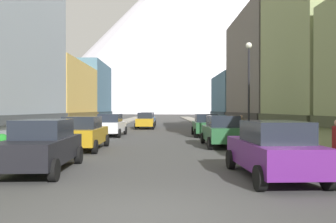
{
  "coord_description": "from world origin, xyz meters",
  "views": [
    {
      "loc": [
        0.41,
        -6.72,
        2.14
      ],
      "look_at": [
        0.88,
        26.82,
        1.93
      ],
      "focal_mm": 35.95,
      "sensor_mm": 36.0,
      "label": 1
    }
  ],
  "objects_px": {
    "car_left_1": "(84,133)",
    "streetlamp_right": "(249,77)",
    "car_right_2": "(206,125)",
    "car_right_0": "(273,149)",
    "potted_plant_1": "(2,143)",
    "car_left_2": "(111,125)",
    "trash_bin_right": "(278,138)",
    "car_driving_0": "(148,119)",
    "pedestrian_0": "(241,126)",
    "car_left_0": "(42,145)",
    "parking_meter_near": "(312,141)",
    "car_right_1": "(222,131)",
    "potted_plant_0": "(48,131)",
    "car_driving_1": "(145,121)"
  },
  "relations": [
    {
      "from": "car_left_1",
      "to": "pedestrian_0",
      "type": "xyz_separation_m",
      "value": [
        10.05,
        7.34,
        -0.04
      ]
    },
    {
      "from": "car_right_1",
      "to": "pedestrian_0",
      "type": "height_order",
      "value": "car_right_1"
    },
    {
      "from": "potted_plant_0",
      "to": "potted_plant_1",
      "type": "bearing_deg",
      "value": -90.0
    },
    {
      "from": "car_left_2",
      "to": "car_right_1",
      "type": "xyz_separation_m",
      "value": [
        7.6,
        -7.62,
        0.0
      ]
    },
    {
      "from": "car_right_0",
      "to": "trash_bin_right",
      "type": "relative_size",
      "value": 4.55
    },
    {
      "from": "streetlamp_right",
      "to": "car_left_0",
      "type": "bearing_deg",
      "value": -139.97
    },
    {
      "from": "car_left_2",
      "to": "car_right_0",
      "type": "relative_size",
      "value": 1.0
    },
    {
      "from": "car_driving_0",
      "to": "streetlamp_right",
      "type": "relative_size",
      "value": 0.75
    },
    {
      "from": "trash_bin_right",
      "to": "pedestrian_0",
      "type": "distance_m",
      "value": 7.81
    },
    {
      "from": "car_driving_1",
      "to": "potted_plant_1",
      "type": "relative_size",
      "value": 5.07
    },
    {
      "from": "car_left_2",
      "to": "car_right_1",
      "type": "relative_size",
      "value": 1.01
    },
    {
      "from": "car_right_0",
      "to": "parking_meter_near",
      "type": "relative_size",
      "value": 3.35
    },
    {
      "from": "car_driving_0",
      "to": "car_right_2",
      "type": "bearing_deg",
      "value": -71.32
    },
    {
      "from": "streetlamp_right",
      "to": "car_right_2",
      "type": "bearing_deg",
      "value": 101.66
    },
    {
      "from": "car_left_1",
      "to": "car_left_2",
      "type": "relative_size",
      "value": 0.99
    },
    {
      "from": "car_left_0",
      "to": "parking_meter_near",
      "type": "xyz_separation_m",
      "value": [
        9.55,
        0.34,
        0.11
      ]
    },
    {
      "from": "car_left_0",
      "to": "potted_plant_1",
      "type": "xyz_separation_m",
      "value": [
        -3.2,
        3.85,
        -0.3
      ]
    },
    {
      "from": "car_right_2",
      "to": "streetlamp_right",
      "type": "relative_size",
      "value": 0.76
    },
    {
      "from": "car_left_0",
      "to": "parking_meter_near",
      "type": "distance_m",
      "value": 9.56
    },
    {
      "from": "car_left_2",
      "to": "streetlamp_right",
      "type": "relative_size",
      "value": 0.76
    },
    {
      "from": "car_left_0",
      "to": "car_driving_0",
      "type": "xyz_separation_m",
      "value": [
        2.2,
        31.17,
        0.0
      ]
    },
    {
      "from": "car_driving_0",
      "to": "pedestrian_0",
      "type": "bearing_deg",
      "value": -66.11
    },
    {
      "from": "car_right_2",
      "to": "streetlamp_right",
      "type": "bearing_deg",
      "value": -78.34
    },
    {
      "from": "car_right_2",
      "to": "streetlamp_right",
      "type": "xyz_separation_m",
      "value": [
        1.55,
        -7.52,
        3.09
      ]
    },
    {
      "from": "car_left_0",
      "to": "streetlamp_right",
      "type": "xyz_separation_m",
      "value": [
        9.15,
        7.69,
        3.09
      ]
    },
    {
      "from": "car_driving_1",
      "to": "potted_plant_1",
      "type": "bearing_deg",
      "value": -103.94
    },
    {
      "from": "car_left_1",
      "to": "potted_plant_0",
      "type": "relative_size",
      "value": 4.01
    },
    {
      "from": "car_right_1",
      "to": "car_driving_0",
      "type": "distance_m",
      "value": 24.11
    },
    {
      "from": "car_right_2",
      "to": "trash_bin_right",
      "type": "xyz_separation_m",
      "value": [
        2.55,
        -9.57,
        -0.26
      ]
    },
    {
      "from": "potted_plant_1",
      "to": "pedestrian_0",
      "type": "height_order",
      "value": "pedestrian_0"
    },
    {
      "from": "car_left_0",
      "to": "potted_plant_1",
      "type": "height_order",
      "value": "car_left_0"
    },
    {
      "from": "potted_plant_1",
      "to": "trash_bin_right",
      "type": "bearing_deg",
      "value": 7.62
    },
    {
      "from": "car_right_0",
      "to": "potted_plant_1",
      "type": "relative_size",
      "value": 5.13
    },
    {
      "from": "car_left_1",
      "to": "streetlamp_right",
      "type": "height_order",
      "value": "streetlamp_right"
    },
    {
      "from": "car_right_2",
      "to": "car_driving_1",
      "type": "bearing_deg",
      "value": 117.43
    },
    {
      "from": "car_left_1",
      "to": "streetlamp_right",
      "type": "xyz_separation_m",
      "value": [
        9.15,
        1.58,
        3.09
      ]
    },
    {
      "from": "car_right_1",
      "to": "streetlamp_right",
      "type": "height_order",
      "value": "streetlamp_right"
    },
    {
      "from": "parking_meter_near",
      "to": "trash_bin_right",
      "type": "bearing_deg",
      "value": 83.55
    },
    {
      "from": "potted_plant_1",
      "to": "pedestrian_0",
      "type": "relative_size",
      "value": 0.56
    },
    {
      "from": "car_driving_0",
      "to": "car_driving_1",
      "type": "height_order",
      "value": "same"
    },
    {
      "from": "car_left_0",
      "to": "potted_plant_1",
      "type": "bearing_deg",
      "value": 129.68
    },
    {
      "from": "streetlamp_right",
      "to": "potted_plant_0",
      "type": "bearing_deg",
      "value": 169.29
    },
    {
      "from": "car_right_0",
      "to": "car_driving_1",
      "type": "distance_m",
      "value": 27.46
    },
    {
      "from": "car_right_0",
      "to": "car_right_1",
      "type": "bearing_deg",
      "value": 90.01
    },
    {
      "from": "trash_bin_right",
      "to": "pedestrian_0",
      "type": "height_order",
      "value": "pedestrian_0"
    },
    {
      "from": "car_left_1",
      "to": "potted_plant_0",
      "type": "xyz_separation_m",
      "value": [
        -3.2,
        3.91,
        -0.12
      ]
    },
    {
      "from": "car_left_1",
      "to": "trash_bin_right",
      "type": "distance_m",
      "value": 10.16
    },
    {
      "from": "car_right_0",
      "to": "pedestrian_0",
      "type": "distance_m",
      "value": 14.96
    },
    {
      "from": "car_right_0",
      "to": "streetlamp_right",
      "type": "bearing_deg",
      "value": 80.24
    },
    {
      "from": "trash_bin_right",
      "to": "car_driving_1",
      "type": "bearing_deg",
      "value": 111.71
    }
  ]
}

